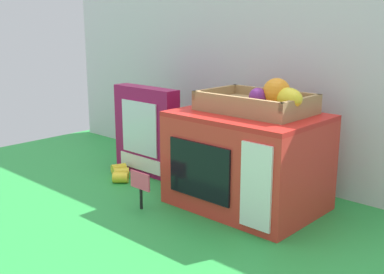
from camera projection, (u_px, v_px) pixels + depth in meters
The scene contains 7 objects.
ground_plane at pixel (186, 190), 1.38m from camera, with size 1.70×1.70×0.00m, color green.
display_back_panel at pixel (242, 78), 1.49m from camera, with size 1.61×0.03×0.60m, color silver.
toy_microwave at pixel (247, 160), 1.23m from camera, with size 0.37×0.28×0.25m.
food_groups_crate at pixel (261, 102), 1.20m from camera, with size 0.29×0.18×0.09m.
cookie_set_box at pixel (146, 131), 1.50m from camera, with size 0.24×0.06×0.28m.
price_sign at pixel (140, 185), 1.22m from camera, with size 0.07×0.01×0.10m.
loose_toy_banana at pixel (120, 173), 1.47m from camera, with size 0.12×0.10×0.03m.
Camera 1 is at (0.90, -0.94, 0.48)m, focal length 44.58 mm.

